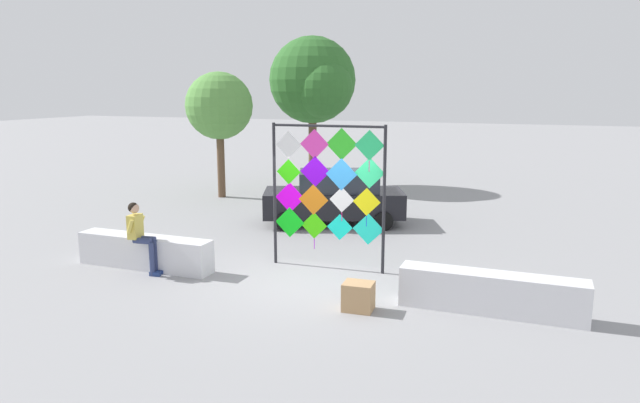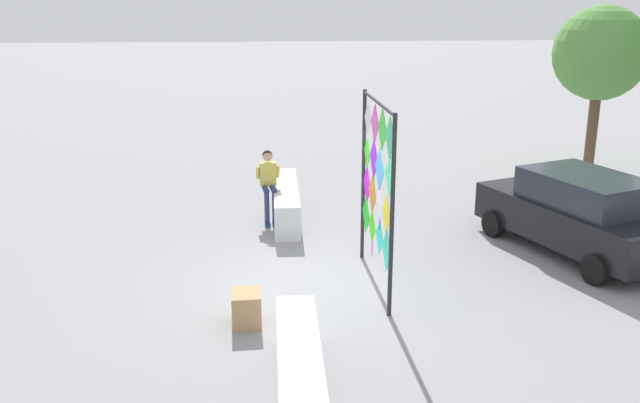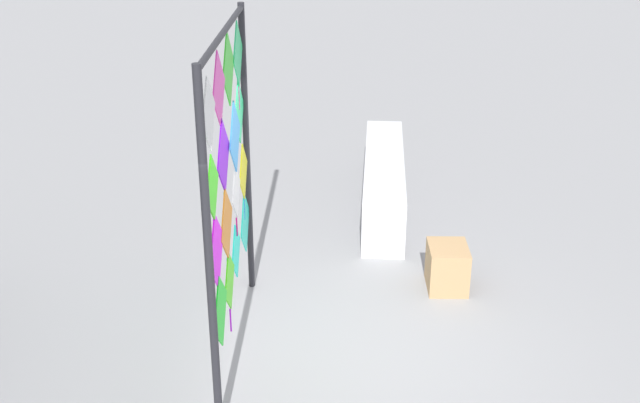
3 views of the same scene
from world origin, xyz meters
name	(u,v)px [view 2 (image 2 of 3)]	position (x,y,z in m)	size (l,w,h in m)	color
ground	(313,283)	(0.00, 0.00, 0.00)	(120.00, 120.00, 0.00)	gray
plaza_ledge_left	(286,202)	(-3.77, -0.39, 0.37)	(3.28, 0.54, 0.74)	silver
plaza_ledge_right	(300,378)	(3.77, -0.39, 0.37)	(3.28, 0.54, 0.74)	silver
kite_display_rack	(377,179)	(0.09, 1.07, 1.91)	(2.61, 0.18, 3.25)	#232328
seated_vendor	(269,180)	(-3.56, -0.77, 0.94)	(0.73, 0.54, 1.59)	navy
parked_car	(579,213)	(-1.21, 5.27, 0.81)	(4.47, 3.14, 1.60)	black
cardboard_box_large	(246,308)	(1.49, -1.12, 0.26)	(0.54, 0.45, 0.52)	tan
tree_broadleaf	(602,54)	(-6.65, 7.96, 3.36)	(2.46, 2.46, 4.61)	brown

